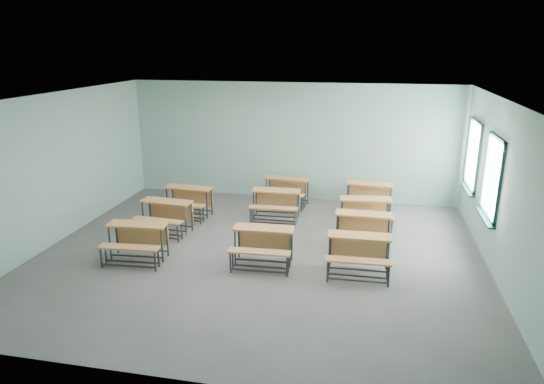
{
  "coord_description": "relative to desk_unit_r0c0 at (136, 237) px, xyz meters",
  "views": [
    {
      "loc": [
        2.11,
        -8.94,
        4.17
      ],
      "look_at": [
        0.02,
        1.2,
        1.0
      ],
      "focal_mm": 32.0,
      "sensor_mm": 36.0,
      "label": 1
    }
  ],
  "objects": [
    {
      "name": "desk_unit_r1c0",
      "position": [
        -0.05,
        1.5,
        0.0
      ],
      "size": [
        1.24,
        0.89,
        0.74
      ],
      "rotation": [
        0.0,
        0.0,
        -0.08
      ],
      "color": "#CC8749",
      "rests_on": "ground"
    },
    {
      "name": "desk_unit_r3c2",
      "position": [
        4.5,
        3.93,
        0.0
      ],
      "size": [
        1.23,
        0.86,
        0.74
      ],
      "rotation": [
        0.0,
        0.0,
        -0.06
      ],
      "color": "#CC8749",
      "rests_on": "ground"
    },
    {
      "name": "room",
      "position": [
        2.43,
        0.75,
        1.1
      ],
      "size": [
        9.04,
        8.04,
        3.24
      ],
      "color": "slate",
      "rests_on": "ground"
    },
    {
      "name": "desk_unit_r3c1",
      "position": [
        2.32,
        4.01,
        0.0
      ],
      "size": [
        1.25,
        0.9,
        0.74
      ],
      "rotation": [
        0.0,
        0.0,
        -0.09
      ],
      "color": "#CC8749",
      "rests_on": "ground"
    },
    {
      "name": "desk_unit_r0c1",
      "position": [
        2.52,
        0.3,
        0.0
      ],
      "size": [
        1.21,
        0.84,
        0.74
      ],
      "rotation": [
        0.0,
        0.0,
        0.04
      ],
      "color": "#CC8749",
      "rests_on": "ground"
    },
    {
      "name": "desk_unit_r2c1",
      "position": [
        2.26,
        2.86,
        0.0
      ],
      "size": [
        1.21,
        0.83,
        0.74
      ],
      "rotation": [
        0.0,
        0.0,
        0.04
      ],
      "color": "#CC8749",
      "rests_on": "ground"
    },
    {
      "name": "desk_unit_r0c2",
      "position": [
        4.36,
        0.28,
        0.0
      ],
      "size": [
        1.2,
        0.82,
        0.74
      ],
      "rotation": [
        0.0,
        0.0,
        0.03
      ],
      "color": "#CC8749",
      "rests_on": "ground"
    },
    {
      "name": "desk_unit_r2c2",
      "position": [
        4.45,
        2.63,
        0.0
      ],
      "size": [
        1.27,
        0.93,
        0.74
      ],
      "rotation": [
        0.0,
        0.0,
        0.13
      ],
      "color": "#CC8749",
      "rests_on": "ground"
    },
    {
      "name": "desk_unit_r2c0",
      "position": [
        0.05,
        2.66,
        0.0
      ],
      "size": [
        1.24,
        0.88,
        0.74
      ],
      "rotation": [
        0.0,
        0.0,
        -0.07
      ],
      "color": "#CC8749",
      "rests_on": "ground"
    },
    {
      "name": "desk_unit_r1c2",
      "position": [
        4.41,
        1.54,
        0.0
      ],
      "size": [
        1.18,
        0.79,
        0.74
      ],
      "rotation": [
        0.0,
        0.0,
        0.0
      ],
      "color": "#CC8749",
      "rests_on": "ground"
    },
    {
      "name": "desk_unit_r0c0",
      "position": [
        0.0,
        0.0,
        0.0
      ],
      "size": [
        1.24,
        0.88,
        0.74
      ],
      "rotation": [
        0.0,
        0.0,
        0.07
      ],
      "color": "#CC8749",
      "rests_on": "ground"
    }
  ]
}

